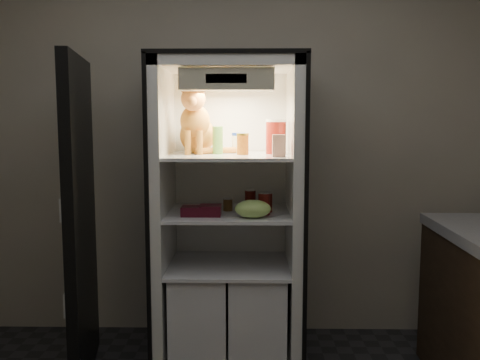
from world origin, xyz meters
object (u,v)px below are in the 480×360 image
object	(u,v)px
parmesan_shaker	(218,140)
berry_box_right	(210,210)
grape_bag	(253,209)
salsa_jar	(243,144)
cream_carton	(279,146)
mayo_tub	(239,143)
berry_box_left	(191,211)
refrigerator	(229,233)
soda_can_a	(250,200)
soda_can_b	(267,202)
soda_can_c	(264,204)
condiment_jar	(228,204)
tabby_cat	(196,127)
pepper_jar	(276,136)

from	to	relation	value
parmesan_shaker	berry_box_right	bearing A→B (deg)	-102.72
grape_bag	berry_box_right	size ratio (longest dim) A/B	1.67
salsa_jar	cream_carton	distance (m)	0.25
mayo_tub	berry_box_left	size ratio (longest dim) A/B	1.13
refrigerator	soda_can_a	world-z (taller)	refrigerator
mayo_tub	berry_box_right	world-z (taller)	mayo_tub
soda_can_b	soda_can_c	bearing A→B (deg)	-102.63
condiment_jar	soda_can_b	bearing A→B (deg)	-10.02
parmesan_shaker	soda_can_c	world-z (taller)	parmesan_shaker
salsa_jar	cream_carton	size ratio (longest dim) A/B	1.02
tabby_cat	soda_can_a	distance (m)	0.56
refrigerator	soda_can_c	world-z (taller)	refrigerator
salsa_jar	cream_carton	xyz separation A→B (m)	(0.21, -0.15, -0.00)
condiment_jar	grape_bag	distance (m)	0.27
soda_can_a	grape_bag	xyz separation A→B (m)	(0.01, -0.26, -0.01)
soda_can_c	berry_box_left	xyz separation A→B (m)	(-0.43, -0.04, -0.04)
mayo_tub	soda_can_c	distance (m)	0.44
pepper_jar	berry_box_right	bearing A→B (deg)	-155.24
cream_carton	soda_can_a	xyz separation A→B (m)	(-0.16, 0.24, -0.35)
soda_can_a	berry_box_left	xyz separation A→B (m)	(-0.35, -0.20, -0.03)
parmesan_shaker	berry_box_left	size ratio (longest dim) A/B	1.50
berry_box_left	pepper_jar	bearing A→B (deg)	20.32
tabby_cat	salsa_jar	size ratio (longest dim) A/B	3.45
pepper_jar	condiment_jar	world-z (taller)	pepper_jar
salsa_jar	berry_box_left	bearing A→B (deg)	-159.12
pepper_jar	soda_can_b	bearing A→B (deg)	-133.26
refrigerator	pepper_jar	distance (m)	0.67
pepper_jar	berry_box_left	size ratio (longest dim) A/B	1.89
salsa_jar	soda_can_a	size ratio (longest dim) A/B	1.02
cream_carton	soda_can_c	bearing A→B (deg)	137.04
pepper_jar	soda_can_c	distance (m)	0.42
tabby_cat	condiment_jar	size ratio (longest dim) A/B	5.43
grape_bag	soda_can_b	bearing A→B (deg)	64.52
refrigerator	tabby_cat	size ratio (longest dim) A/B	4.28
salsa_jar	cream_carton	bearing A→B (deg)	-35.72
pepper_jar	parmesan_shaker	bearing A→B (deg)	-176.72
salsa_jar	soda_can_b	xyz separation A→B (m)	(0.15, 0.01, -0.35)
soda_can_b	berry_box_right	size ratio (longest dim) A/B	0.96
soda_can_b	mayo_tub	bearing A→B (deg)	141.34
cream_carton	condiment_jar	bearing A→B (deg)	145.44
soda_can_b	grape_bag	xyz separation A→B (m)	(-0.09, -0.18, -0.01)
soda_can_b	cream_carton	bearing A→B (deg)	-70.21
mayo_tub	berry_box_right	bearing A→B (deg)	-121.81
tabby_cat	pepper_jar	xyz separation A→B (m)	(0.49, -0.04, -0.06)
soda_can_a	cream_carton	bearing A→B (deg)	-55.90
soda_can_c	grape_bag	bearing A→B (deg)	-125.75
pepper_jar	berry_box_right	size ratio (longest dim) A/B	1.69
soda_can_c	condiment_jar	bearing A→B (deg)	148.96
tabby_cat	soda_can_b	distance (m)	0.64
soda_can_c	grape_bag	distance (m)	0.12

